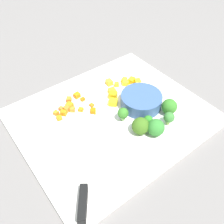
{
  "coord_description": "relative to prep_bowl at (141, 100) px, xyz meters",
  "views": [
    {
      "loc": [
        0.27,
        0.35,
        0.47
      ],
      "look_at": [
        0.0,
        0.0,
        0.02
      ],
      "focal_mm": 38.97,
      "sensor_mm": 36.0,
      "label": 1
    }
  ],
  "objects": [
    {
      "name": "carrot_dice_7",
      "position": [
        0.12,
        -0.05,
        -0.01
      ],
      "size": [
        0.02,
        0.02,
        0.01
      ],
      "primitive_type": "cube",
      "rotation": [
        0.0,
        0.0,
        2.5
      ],
      "color": "orange",
      "rests_on": "cutting_board"
    },
    {
      "name": "prep_bowl",
      "position": [
        0.0,
        0.0,
        0.0
      ],
      "size": [
        0.11,
        0.11,
        0.04
      ],
      "primitive_type": "cylinder",
      "color": "#38568A",
      "rests_on": "cutting_board"
    },
    {
      "name": "broccoli_floret_3",
      "position": [
        0.03,
        0.06,
        -0.0
      ],
      "size": [
        0.02,
        0.02,
        0.03
      ],
      "color": "#84C155",
      "rests_on": "cutting_board"
    },
    {
      "name": "broccoli_floret_5",
      "position": [
        -0.01,
        0.09,
        0.0
      ],
      "size": [
        0.03,
        0.03,
        0.04
      ],
      "color": "#92B656",
      "rests_on": "cutting_board"
    },
    {
      "name": "carrot_dice_12",
      "position": [
        0.11,
        -0.08,
        -0.01
      ],
      "size": [
        0.01,
        0.01,
        0.01
      ],
      "primitive_type": "cube",
      "rotation": [
        0.0,
        0.0,
        1.7
      ],
      "color": "orange",
      "rests_on": "cutting_board"
    },
    {
      "name": "carrot_dice_11",
      "position": [
        0.2,
        -0.09,
        -0.01
      ],
      "size": [
        0.02,
        0.01,
        0.01
      ],
      "primitive_type": "cube",
      "rotation": [
        0.0,
        0.0,
        2.91
      ],
      "color": "orange",
      "rests_on": "cutting_board"
    },
    {
      "name": "pepper_dice_3",
      "position": [
        -0.02,
        -0.09,
        -0.01
      ],
      "size": [
        0.02,
        0.02,
        0.01
      ],
      "primitive_type": "cube",
      "rotation": [
        0.0,
        0.0,
        2.31
      ],
      "color": "yellow",
      "rests_on": "cutting_board"
    },
    {
      "name": "carrot_dice_2",
      "position": [
        0.12,
        -0.13,
        -0.01
      ],
      "size": [
        0.02,
        0.02,
        0.01
      ],
      "primitive_type": "cube",
      "rotation": [
        0.0,
        0.0,
        1.73
      ],
      "color": "orange",
      "rests_on": "cutting_board"
    },
    {
      "name": "carrot_dice_10",
      "position": [
        0.11,
        -0.11,
        -0.01
      ],
      "size": [
        0.01,
        0.01,
        0.01
      ],
      "primitive_type": "cube",
      "rotation": [
        0.0,
        0.0,
        1.63
      ],
      "color": "orange",
      "rests_on": "cutting_board"
    },
    {
      "name": "broccoli_floret_2",
      "position": [
        0.07,
        0.01,
        0.0
      ],
      "size": [
        0.03,
        0.03,
        0.04
      ],
      "color": "#86B86B",
      "rests_on": "cutting_board"
    },
    {
      "name": "pepper_dice_8",
      "position": [
        0.06,
        -0.05,
        -0.01
      ],
      "size": [
        0.03,
        0.03,
        0.02
      ],
      "primitive_type": "cube",
      "rotation": [
        0.0,
        0.0,
        0.76
      ],
      "color": "yellow",
      "rests_on": "cutting_board"
    },
    {
      "name": "pepper_dice_7",
      "position": [
        -0.03,
        -0.07,
        -0.01
      ],
      "size": [
        0.02,
        0.02,
        0.01
      ],
      "primitive_type": "cube",
      "rotation": [
        0.0,
        0.0,
        2.52
      ],
      "color": "yellow",
      "rests_on": "cutting_board"
    },
    {
      "name": "carrot_dice_0",
      "position": [
        0.16,
        -0.11,
        -0.01
      ],
      "size": [
        0.02,
        0.02,
        0.01
      ],
      "primitive_type": "cube",
      "rotation": [
        0.0,
        0.0,
        1.95
      ],
      "color": "orange",
      "rests_on": "cutting_board"
    },
    {
      "name": "ground_plane",
      "position": [
        0.08,
        -0.02,
        -0.03
      ],
      "size": [
        4.0,
        4.0,
        0.0
      ],
      "primitive_type": "plane",
      "color": "slate"
    },
    {
      "name": "carrot_dice_8",
      "position": [
        0.18,
        -0.11,
        -0.01
      ],
      "size": [
        0.01,
        0.02,
        0.01
      ],
      "primitive_type": "cube",
      "rotation": [
        0.0,
        0.0,
        0.29
      ],
      "color": "orange",
      "rests_on": "cutting_board"
    },
    {
      "name": "chef_knife",
      "position": [
        0.23,
        0.08,
        -0.01
      ],
      "size": [
        0.22,
        0.29,
        0.02
      ],
      "rotation": [
        0.0,
        0.0,
        4.07
      ],
      "color": "silver",
      "rests_on": "cutting_board"
    },
    {
      "name": "pepper_dice_5",
      "position": [
        0.04,
        -0.07,
        -0.01
      ],
      "size": [
        0.03,
        0.03,
        0.02
      ],
      "primitive_type": "cube",
      "rotation": [
        0.0,
        0.0,
        0.54
      ],
      "color": "yellow",
      "rests_on": "cutting_board"
    },
    {
      "name": "cutting_board",
      "position": [
        0.08,
        -0.02,
        -0.02
      ],
      "size": [
        0.47,
        0.4,
        0.01
      ],
      "primitive_type": "cube",
      "color": "white",
      "rests_on": "ground_plane"
    },
    {
      "name": "pepper_dice_4",
      "position": [
        0.01,
        -0.12,
        -0.01
      ],
      "size": [
        0.02,
        0.02,
        0.02
      ],
      "primitive_type": "cube",
      "rotation": [
        0.0,
        0.0,
        3.03
      ],
      "color": "yellow",
      "rests_on": "cutting_board"
    },
    {
      "name": "carrot_dice_5",
      "position": [
        0.14,
        -0.08,
        -0.01
      ],
      "size": [
        0.02,
        0.02,
        0.01
      ],
      "primitive_type": "cube",
      "rotation": [
        0.0,
        0.0,
        2.24
      ],
      "color": "orange",
      "rests_on": "cutting_board"
    },
    {
      "name": "carrot_dice_4",
      "position": [
        0.15,
        -0.13,
        -0.01
      ],
      "size": [
        0.02,
        0.02,
        0.01
      ],
      "primitive_type": "cube",
      "rotation": [
        0.0,
        0.0,
        0.92
      ],
      "color": "orange",
      "rests_on": "cutting_board"
    },
    {
      "name": "pepper_dice_6",
      "position": [
        -0.04,
        -0.09,
        -0.01
      ],
      "size": [
        0.02,
        0.02,
        0.02
      ],
      "primitive_type": "cube",
      "rotation": [
        0.0,
        0.0,
        1.97
      ],
      "color": "yellow",
      "rests_on": "cutting_board"
    },
    {
      "name": "pepper_dice_2",
      "position": [
        -0.0,
        -0.11,
        -0.01
      ],
      "size": [
        0.02,
        0.02,
        0.01
      ],
      "primitive_type": "cube",
      "rotation": [
        0.0,
        0.0,
        2.57
      ],
      "color": "yellow",
      "rests_on": "cutting_board"
    },
    {
      "name": "carrot_dice_6",
      "position": [
        0.16,
        -0.09,
        -0.01
      ],
      "size": [
        0.02,
        0.02,
        0.01
      ],
      "primitive_type": "cube",
      "rotation": [
        0.0,
        0.0,
        2.47
      ],
      "color": "orange",
      "rests_on": "cutting_board"
    },
    {
      "name": "carrot_dice_9",
      "position": [
        0.2,
        -0.11,
        -0.01
      ],
      "size": [
        0.01,
        0.01,
        0.01
      ],
      "primitive_type": "cube",
      "rotation": [
        0.0,
        0.0,
        1.9
      ],
      "color": "orange",
      "rests_on": "cutting_board"
    },
    {
      "name": "carrot_dice_3",
      "position": [
        0.18,
        -0.1,
        -0.01
      ],
      "size": [
        0.02,
        0.02,
        0.01
      ],
      "primitive_type": "cube",
      "rotation": [
        0.0,
        0.0,
        2.29
      ],
      "color": "orange",
      "rests_on": "cutting_board"
    },
    {
      "name": "pepper_dice_1",
      "position": [
        -0.03,
        -0.11,
        -0.01
      ],
      "size": [
        0.02,
        0.02,
        0.01
      ],
      "primitive_type": "cube",
      "rotation": [
        0.0,
        0.0,
        2.06
      ],
      "color": "yellow",
      "rests_on": "cutting_board"
    },
    {
      "name": "pepper_dice_9",
      "position": [
        0.03,
        -0.09,
        -0.01
      ],
      "size": [
        0.02,
        0.02,
        0.01
      ],
      "primitive_type": "cube",
      "rotation": [
        0.0,
        0.0,
        1.38
      ],
      "color": "yellow",
      "rests_on": "cutting_board"
    },
    {
      "name": "broccoli_floret_1",
      "position": [
        0.04,
        0.1,
        0.0
      ],
      "size": [
        0.04,
        0.04,
        0.04
      ],
      "color": "#8EBF67",
      "rests_on": "cutting_board"
    },
    {
      "name": "carrot_dice_1",
      "position": [
        0.17,
        -0.1,
        -0.01
      ],
      "size": [
        0.02,
        0.02,
        0.02
      ],
      "primitive_type": "cube",
      "rotation": [
        0.0,
        0.0,
        1.83
      ],
      "color": "orange",
      "rests_on": "cutting_board"
    },
    {
      "name": "broccoli_floret_4",
      "position": [
        0.07,
        0.07,
        0.0
      ],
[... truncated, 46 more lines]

